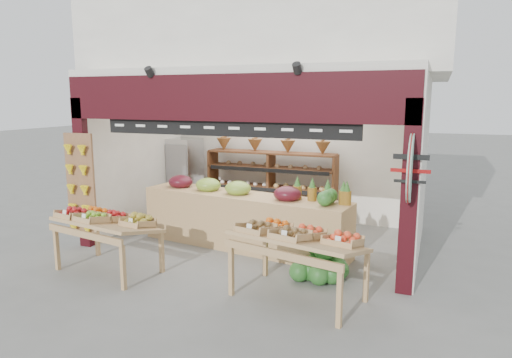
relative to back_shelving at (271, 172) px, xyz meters
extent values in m
plane|color=slate|center=(0.24, -1.82, -1.08)|extent=(60.00, 60.00, 0.00)
cube|color=white|center=(0.24, 0.47, 0.42)|extent=(5.76, 0.18, 3.00)
cube|color=white|center=(-2.55, -1.22, 0.42)|extent=(0.18, 3.38, 3.00)
cube|color=white|center=(3.03, -1.22, 0.42)|extent=(0.18, 3.38, 3.00)
cube|color=white|center=(0.24, -1.22, 1.98)|extent=(5.76, 3.38, 0.12)
cube|color=white|center=(0.24, -0.12, 3.12)|extent=(6.36, 4.60, 2.40)
cube|color=black|center=(0.24, -2.87, 1.57)|extent=(5.70, 0.14, 0.70)
cube|color=black|center=(-2.51, -2.87, 0.25)|extent=(0.22, 0.14, 2.65)
cube|color=black|center=(2.99, -2.87, 0.25)|extent=(0.22, 0.14, 2.65)
cube|color=black|center=(0.24, -2.84, 1.12)|extent=(4.20, 0.05, 0.26)
cylinder|color=white|center=(0.34, -2.77, 1.37)|extent=(0.34, 0.05, 0.34)
cube|color=olive|center=(-2.49, -2.96, 0.07)|extent=(0.60, 0.04, 1.80)
cylinder|color=#A7D3B7|center=(2.99, -2.96, 0.67)|extent=(0.04, 0.90, 0.90)
cylinder|color=maroon|center=(2.99, -2.98, 0.67)|extent=(0.01, 0.92, 0.92)
cube|color=brown|center=(-1.40, 0.00, -0.33)|extent=(0.05, 0.47, 1.49)
cube|color=brown|center=(0.00, 0.00, -0.33)|extent=(0.05, 0.47, 1.49)
cube|color=brown|center=(1.40, 0.00, -0.33)|extent=(0.05, 0.47, 1.49)
cube|color=brown|center=(0.00, 0.00, -0.75)|extent=(2.80, 0.47, 0.04)
cube|color=brown|center=(0.00, 0.00, -0.33)|extent=(2.80, 0.47, 0.04)
cube|color=brown|center=(0.00, 0.00, 0.09)|extent=(2.80, 0.47, 0.04)
cube|color=brown|center=(0.00, 0.00, 0.42)|extent=(2.80, 0.47, 0.04)
cone|color=brown|center=(-1.12, 0.00, 0.56)|extent=(0.32, 0.32, 0.28)
cone|color=brown|center=(-0.37, 0.00, 0.56)|extent=(0.32, 0.32, 0.28)
cone|color=brown|center=(0.37, 0.00, 0.56)|extent=(0.32, 0.32, 0.28)
cone|color=brown|center=(1.12, 0.00, 0.56)|extent=(0.32, 0.32, 0.28)
cube|color=silver|center=(-2.16, 0.01, -0.21)|extent=(0.72, 0.72, 1.72)
cube|color=silver|center=(-1.83, -1.13, -0.89)|extent=(0.47, 0.38, 0.37)
cube|color=silver|center=(-1.78, -1.13, -0.56)|extent=(0.43, 0.36, 0.30)
cube|color=#144C1F|center=(-1.30, -1.31, -0.92)|extent=(0.45, 0.36, 0.30)
cube|color=silver|center=(-1.24, -0.92, -0.93)|extent=(0.40, 0.34, 0.28)
cube|color=tan|center=(0.17, -1.91, -0.59)|extent=(3.94, 1.28, 0.97)
ellipsoid|color=#59141E|center=(-1.21, -1.72, -0.01)|extent=(0.47, 0.43, 0.26)
ellipsoid|color=#8CB23F|center=(-0.57, -1.81, -0.01)|extent=(0.47, 0.43, 0.26)
ellipsoid|color=#8CB23F|center=(0.07, -1.90, -0.01)|extent=(0.47, 0.43, 0.26)
ellipsoid|color=#59141E|center=(1.03, -2.03, -0.01)|extent=(0.47, 0.43, 0.26)
cylinder|color=olive|center=(1.15, -1.89, 0.00)|extent=(0.15, 0.15, 0.22)
cylinder|color=olive|center=(1.42, -1.92, 0.00)|extent=(0.15, 0.15, 0.22)
cylinder|color=olive|center=(1.69, -1.96, 0.00)|extent=(0.15, 0.15, 0.22)
cylinder|color=olive|center=(1.95, -2.00, 0.00)|extent=(0.15, 0.15, 0.22)
cylinder|color=olive|center=(2.01, -2.00, 0.00)|extent=(0.15, 0.15, 0.22)
cube|color=tan|center=(-1.30, -3.72, -0.33)|extent=(1.71, 1.13, 0.23)
cube|color=tan|center=(-2.09, -3.98, -0.75)|extent=(0.07, 0.07, 0.64)
cube|color=tan|center=(-0.65, -4.23, -0.75)|extent=(0.07, 0.07, 0.64)
cube|color=tan|center=(-1.96, -3.22, -0.75)|extent=(0.07, 0.07, 0.64)
cube|color=tan|center=(-0.52, -3.47, -0.75)|extent=(0.07, 0.07, 0.64)
cube|color=tan|center=(1.68, -3.59, -0.28)|extent=(1.87, 1.30, 0.25)
cube|color=tan|center=(0.82, -3.82, -0.73)|extent=(0.07, 0.07, 0.70)
cube|color=tan|center=(2.36, -4.17, -0.73)|extent=(0.07, 0.07, 0.70)
cube|color=tan|center=(1.01, -3.00, -0.73)|extent=(0.07, 0.07, 0.70)
cube|color=tan|center=(2.55, -3.35, -0.73)|extent=(0.07, 0.07, 0.70)
sphere|color=#21531B|center=(1.68, -2.94, -0.92)|extent=(0.31, 0.31, 0.31)
sphere|color=#21531B|center=(2.01, -2.94, -0.92)|extent=(0.31, 0.31, 0.31)
sphere|color=#21531B|center=(1.68, -2.61, -0.92)|extent=(0.31, 0.31, 0.31)
sphere|color=#21531B|center=(2.01, -2.61, -0.92)|extent=(0.31, 0.31, 0.31)
sphere|color=#21531B|center=(1.84, -2.78, -0.64)|extent=(0.31, 0.31, 0.31)
sphere|color=#21531B|center=(1.84, -3.05, -0.92)|extent=(0.31, 0.31, 0.31)
sphere|color=#21531B|center=(1.57, -2.78, -0.92)|extent=(0.31, 0.31, 0.31)
sphere|color=#21531B|center=(1.68, -2.59, -0.64)|extent=(0.31, 0.31, 0.31)
sphere|color=#21531B|center=(2.06, -2.75, -0.92)|extent=(0.31, 0.31, 0.31)
sphere|color=#21531B|center=(1.55, -3.03, -0.92)|extent=(0.31, 0.31, 0.31)
camera|label=1|loc=(3.30, -9.12, 1.58)|focal=32.00mm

